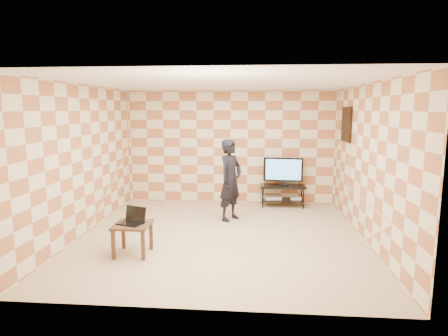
{
  "coord_description": "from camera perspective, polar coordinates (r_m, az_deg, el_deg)",
  "views": [
    {
      "loc": [
        0.58,
        -6.42,
        2.26
      ],
      "look_at": [
        0.0,
        0.6,
        1.15
      ],
      "focal_mm": 30.0,
      "sensor_mm": 36.0,
      "label": 1
    }
  ],
  "objects": [
    {
      "name": "person",
      "position": [
        7.61,
        1.0,
        -1.86
      ],
      "size": [
        0.66,
        0.73,
        1.66
      ],
      "primitive_type": "imported",
      "rotation": [
        0.0,
        0.0,
        1.01
      ],
      "color": "black",
      "rests_on": "floor"
    },
    {
      "name": "ceiling",
      "position": [
        6.46,
        -0.45,
        12.86
      ],
      "size": [
        5.0,
        5.0,
        0.02
      ],
      "primitive_type": "cube",
      "color": "white",
      "rests_on": "wall_back"
    },
    {
      "name": "dvd_player",
      "position": [
        8.9,
        7.41,
        -4.49
      ],
      "size": [
        0.42,
        0.34,
        0.06
      ],
      "primitive_type": "cube",
      "rotation": [
        0.0,
        0.0,
        0.2
      ],
      "color": "silver",
      "rests_on": "tv_stand"
    },
    {
      "name": "side_table",
      "position": [
        6.08,
        -13.78,
        -9.01
      ],
      "size": [
        0.55,
        0.55,
        0.5
      ],
      "color": "#3A261A",
      "rests_on": "floor"
    },
    {
      "name": "tv",
      "position": [
        8.77,
        9.0,
        -0.32
      ],
      "size": [
        0.9,
        0.19,
        0.66
      ],
      "color": "black",
      "rests_on": "tv_stand"
    },
    {
      "name": "floor",
      "position": [
        6.83,
        -0.42,
        -10.36
      ],
      "size": [
        5.0,
        5.0,
        0.0
      ],
      "primitive_type": "plane",
      "color": "tan",
      "rests_on": "ground"
    },
    {
      "name": "wall_right",
      "position": [
        6.76,
        21.17,
        0.62
      ],
      "size": [
        0.02,
        5.0,
        2.7
      ],
      "primitive_type": "cube",
      "color": "beige",
      "rests_on": "ground"
    },
    {
      "name": "laptop",
      "position": [
        6.05,
        -13.78,
        -7.68
      ],
      "size": [
        0.45,
        0.4,
        0.25
      ],
      "color": "black",
      "rests_on": "side_table"
    },
    {
      "name": "wall_left",
      "position": [
        7.18,
        -20.73,
        1.09
      ],
      "size": [
        0.02,
        5.0,
        2.7
      ],
      "primitive_type": "cube",
      "color": "beige",
      "rests_on": "ground"
    },
    {
      "name": "wall_back",
      "position": [
        8.99,
        1.0,
        3.14
      ],
      "size": [
        5.0,
        0.02,
        2.7
      ],
      "primitive_type": "cube",
      "color": "beige",
      "rests_on": "ground"
    },
    {
      "name": "wall_art",
      "position": [
        8.2,
        18.16,
        6.34
      ],
      "size": [
        0.04,
        0.72,
        0.72
      ],
      "color": "black",
      "rests_on": "wall_right"
    },
    {
      "name": "game_console",
      "position": [
        8.95,
        10.89,
        -4.52
      ],
      "size": [
        0.25,
        0.19,
        0.05
      ],
      "primitive_type": "cube",
      "rotation": [
        0.0,
        0.0,
        -0.06
      ],
      "color": "silver",
      "rests_on": "tv_stand"
    },
    {
      "name": "wall_front",
      "position": [
        4.07,
        -3.6,
        -3.97
      ],
      "size": [
        5.0,
        0.02,
        2.7
      ],
      "primitive_type": "cube",
      "color": "beige",
      "rests_on": "ground"
    },
    {
      "name": "tv_stand",
      "position": [
        8.87,
        8.92,
        -3.49
      ],
      "size": [
        1.05,
        0.47,
        0.5
      ],
      "color": "black",
      "rests_on": "floor"
    }
  ]
}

